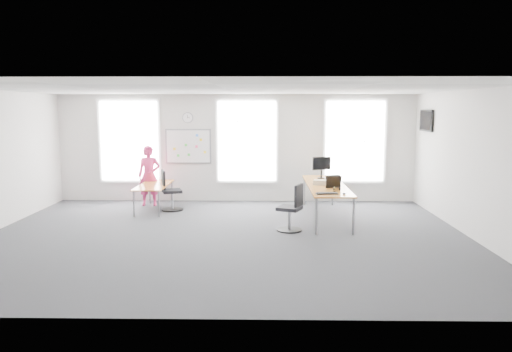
{
  "coord_description": "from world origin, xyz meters",
  "views": [
    {
      "loc": [
        0.8,
        -9.95,
        2.65
      ],
      "look_at": [
        0.6,
        1.2,
        1.1
      ],
      "focal_mm": 35.0,
      "sensor_mm": 36.0,
      "label": 1
    }
  ],
  "objects_px": {
    "desk_left": "(154,187)",
    "person": "(149,176)",
    "keyboard": "(327,194)",
    "desk_right": "(326,187)",
    "headphones": "(337,188)",
    "chair_left": "(170,193)",
    "chair_right": "(292,211)",
    "monitor": "(322,165)"
  },
  "relations": [
    {
      "from": "person",
      "to": "headphones",
      "type": "distance_m",
      "value": 5.25
    },
    {
      "from": "chair_left",
      "to": "monitor",
      "type": "relative_size",
      "value": 1.85
    },
    {
      "from": "chair_left",
      "to": "headphones",
      "type": "height_order",
      "value": "chair_left"
    },
    {
      "from": "monitor",
      "to": "chair_left",
      "type": "bearing_deg",
      "value": 164.54
    },
    {
      "from": "chair_right",
      "to": "chair_left",
      "type": "xyz_separation_m",
      "value": [
        -3.03,
        2.11,
        0.01
      ]
    },
    {
      "from": "desk_left",
      "to": "chair_left",
      "type": "bearing_deg",
      "value": -6.8
    },
    {
      "from": "chair_left",
      "to": "chair_right",
      "type": "bearing_deg",
      "value": -143.03
    },
    {
      "from": "desk_left",
      "to": "monitor",
      "type": "bearing_deg",
      "value": 2.3
    },
    {
      "from": "keyboard",
      "to": "desk_right",
      "type": "bearing_deg",
      "value": 77.79
    },
    {
      "from": "chair_right",
      "to": "monitor",
      "type": "distance_m",
      "value": 2.59
    },
    {
      "from": "desk_left",
      "to": "keyboard",
      "type": "height_order",
      "value": "keyboard"
    },
    {
      "from": "desk_left",
      "to": "headphones",
      "type": "xyz_separation_m",
      "value": [
        4.46,
        -1.68,
        0.24
      ]
    },
    {
      "from": "desk_right",
      "to": "monitor",
      "type": "xyz_separation_m",
      "value": [
        0.0,
        1.02,
        0.39
      ]
    },
    {
      "from": "desk_left",
      "to": "chair_right",
      "type": "relative_size",
      "value": 1.79
    },
    {
      "from": "chair_left",
      "to": "desk_left",
      "type": "bearing_deg",
      "value": 64.96
    },
    {
      "from": "chair_right",
      "to": "chair_left",
      "type": "relative_size",
      "value": 0.98
    },
    {
      "from": "person",
      "to": "desk_right",
      "type": "bearing_deg",
      "value": -23.43
    },
    {
      "from": "chair_right",
      "to": "headphones",
      "type": "bearing_deg",
      "value": 137.84
    },
    {
      "from": "keyboard",
      "to": "headphones",
      "type": "xyz_separation_m",
      "value": [
        0.28,
        0.49,
        0.03
      ]
    },
    {
      "from": "headphones",
      "to": "person",
      "type": "bearing_deg",
      "value": 155.57
    },
    {
      "from": "desk_right",
      "to": "headphones",
      "type": "xyz_separation_m",
      "value": [
        0.14,
        -0.83,
        0.1
      ]
    },
    {
      "from": "keyboard",
      "to": "monitor",
      "type": "distance_m",
      "value": 2.38
    },
    {
      "from": "chair_left",
      "to": "keyboard",
      "type": "xyz_separation_m",
      "value": [
        3.77,
        -2.12,
        0.36
      ]
    },
    {
      "from": "person",
      "to": "chair_right",
      "type": "bearing_deg",
      "value": -42.49
    },
    {
      "from": "desk_left",
      "to": "person",
      "type": "xyz_separation_m",
      "value": [
        -0.26,
        0.62,
        0.2
      ]
    },
    {
      "from": "chair_right",
      "to": "chair_left",
      "type": "height_order",
      "value": "chair_left"
    },
    {
      "from": "desk_left",
      "to": "desk_right",
      "type": "bearing_deg",
      "value": -11.13
    },
    {
      "from": "person",
      "to": "desk_left",
      "type": "bearing_deg",
      "value": -72.92
    },
    {
      "from": "chair_left",
      "to": "person",
      "type": "xyz_separation_m",
      "value": [
        -0.67,
        0.67,
        0.35
      ]
    },
    {
      "from": "headphones",
      "to": "desk_left",
      "type": "bearing_deg",
      "value": 160.88
    },
    {
      "from": "person",
      "to": "headphones",
      "type": "xyz_separation_m",
      "value": [
        4.72,
        -2.3,
        0.04
      ]
    },
    {
      "from": "keyboard",
      "to": "headphones",
      "type": "distance_m",
      "value": 0.57
    },
    {
      "from": "desk_left",
      "to": "chair_left",
      "type": "relative_size",
      "value": 1.75
    },
    {
      "from": "desk_left",
      "to": "chair_right",
      "type": "distance_m",
      "value": 4.07
    },
    {
      "from": "chair_left",
      "to": "person",
      "type": "bearing_deg",
      "value": 27.01
    },
    {
      "from": "chair_left",
      "to": "keyboard",
      "type": "relative_size",
      "value": 2.26
    },
    {
      "from": "desk_left",
      "to": "headphones",
      "type": "bearing_deg",
      "value": -20.66
    },
    {
      "from": "chair_left",
      "to": "monitor",
      "type": "bearing_deg",
      "value": -104.98
    },
    {
      "from": "desk_right",
      "to": "person",
      "type": "distance_m",
      "value": 4.81
    },
    {
      "from": "desk_right",
      "to": "desk_left",
      "type": "xyz_separation_m",
      "value": [
        -4.32,
        0.85,
        -0.15
      ]
    },
    {
      "from": "desk_right",
      "to": "monitor",
      "type": "height_order",
      "value": "monitor"
    },
    {
      "from": "desk_right",
      "to": "chair_right",
      "type": "height_order",
      "value": "chair_right"
    }
  ]
}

